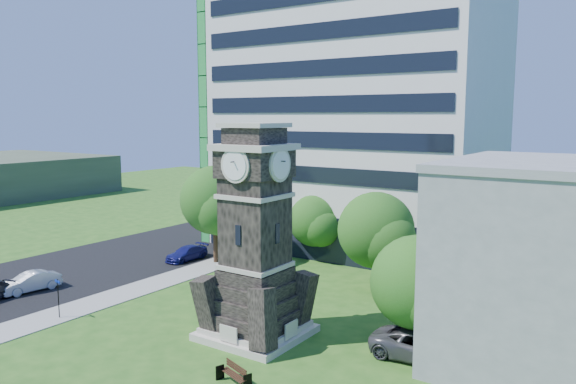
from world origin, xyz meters
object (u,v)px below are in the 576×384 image
Objects in this scene: park_bench at (234,374)px; car_street_mid at (30,282)px; car_street_north at (187,253)px; car_east_lot at (424,346)px; street_sign at (58,294)px; clock_tower at (255,246)px.

car_street_mid is at bearing -168.03° from park_bench.
car_street_north is 0.76× the size of car_east_lot.
car_street_north is 1.65× the size of street_sign.
car_east_lot is (9.19, 2.29, -4.51)m from clock_tower.
clock_tower is 2.91× the size of car_street_mid.
clock_tower is 19.22m from car_street_north.
clock_tower is 4.82× the size of street_sign.
car_street_north is 26.01m from car_east_lot.
car_street_north is (3.02, 12.86, -0.08)m from car_street_mid.
car_street_north is at bearing 111.50° from street_sign.
street_sign reaches higher than car_east_lot.
park_bench is (18.28, -15.48, -0.12)m from car_street_north.
street_sign is at bearing -74.66° from car_street_north.
clock_tower is 2.22× the size of car_east_lot.
car_east_lot is at bearing 26.21° from street_sign.
street_sign is (-14.66, 0.52, 1.09)m from park_bench.
street_sign is at bearing 104.76° from car_east_lot.
car_east_lot reaches higher than park_bench.
park_bench is at bearing 1.19° from car_street_mid.
clock_tower reaches higher than street_sign.
car_street_north is at bearing 158.72° from park_bench.
clock_tower is at bearing 100.44° from car_east_lot.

